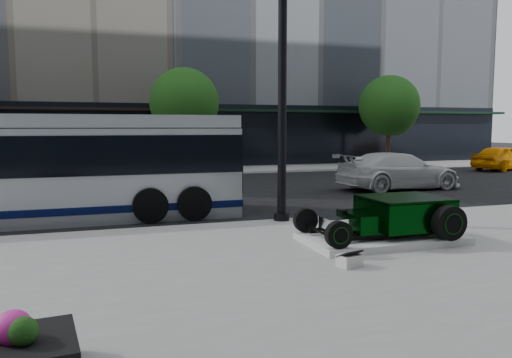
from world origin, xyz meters
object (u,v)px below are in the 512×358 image
object	(u,v)px
yellow_taxi	(503,158)
hot_rod	(395,215)
lamppost	(282,86)
white_sedan	(399,171)
transit_bus	(17,168)

from	to	relation	value
yellow_taxi	hot_rod	bearing A→B (deg)	115.77
lamppost	white_sedan	xyz separation A→B (m)	(7.37, 5.50, -2.87)
hot_rod	yellow_taxi	distance (m)	22.42
hot_rod	yellow_taxi	size ratio (longest dim) A/B	0.73
hot_rod	yellow_taxi	bearing A→B (deg)	40.03
transit_bus	lamppost	bearing A→B (deg)	-21.14
transit_bus	yellow_taxi	world-z (taller)	transit_bus
transit_bus	yellow_taxi	bearing A→B (deg)	19.15
hot_rod	white_sedan	size ratio (longest dim) A/B	0.61
transit_bus	white_sedan	size ratio (longest dim) A/B	2.29
hot_rod	transit_bus	distance (m)	9.94
hot_rod	transit_bus	size ratio (longest dim) A/B	0.27
white_sedan	yellow_taxi	world-z (taller)	white_sedan
lamppost	yellow_taxi	world-z (taller)	lamppost
transit_bus	white_sedan	world-z (taller)	transit_bus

